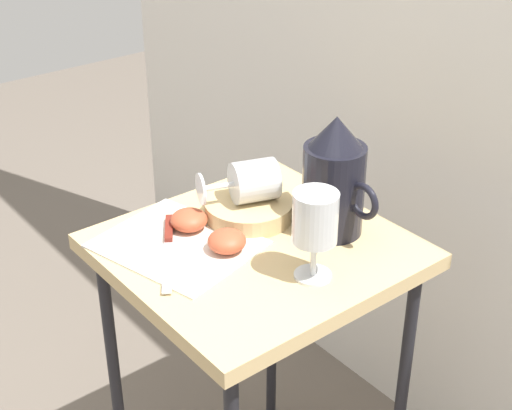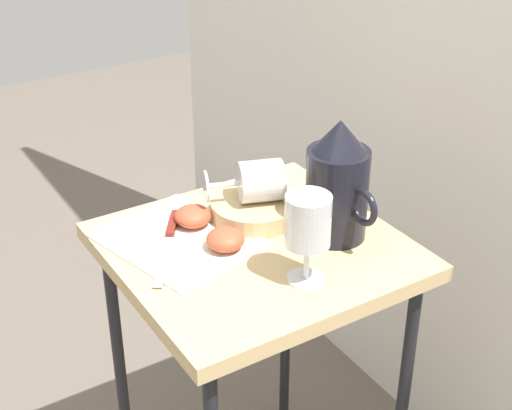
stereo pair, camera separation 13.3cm
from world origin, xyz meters
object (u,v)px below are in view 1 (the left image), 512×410
apple_half_right (227,241)px  knife (169,241)px  basket_tray (249,209)px  pitcher (334,186)px  wine_glass_upright (315,222)px  apple_half_left (189,220)px  table (256,279)px  wine_glass_tipped_near (252,181)px

apple_half_right → knife: bearing=-140.8°
basket_tray → pitcher: pitcher is taller
wine_glass_upright → apple_half_left: bearing=-163.0°
table → wine_glass_tipped_near: 0.18m
table → apple_half_left: size_ratio=10.26×
pitcher → table: bearing=-109.5°
pitcher → apple_half_left: 0.27m
pitcher → apple_half_left: size_ratio=3.32×
wine_glass_upright → apple_half_right: wine_glass_upright is taller
wine_glass_upright → knife: wine_glass_upright is taller
apple_half_left → knife: size_ratio=0.33×
pitcher → basket_tray: bearing=-146.3°
apple_half_right → knife: apple_half_right is taller
apple_half_left → knife: 0.06m
basket_tray → apple_half_left: 0.12m
table → basket_tray: (-0.08, 0.05, 0.09)m
wine_glass_tipped_near → apple_half_right: (0.07, -0.11, -0.05)m
basket_tray → apple_half_left: size_ratio=2.47×
pitcher → wine_glass_tipped_near: 0.16m
wine_glass_tipped_near → apple_half_right: wine_glass_tipped_near is taller
wine_glass_tipped_near → apple_half_left: 0.14m
wine_glass_upright → wine_glass_tipped_near: (-0.22, 0.05, -0.03)m
apple_half_right → pitcher: bearing=72.9°
wine_glass_upright → apple_half_right: 0.18m
table → basket_tray: bearing=149.5°
basket_tray → wine_glass_tipped_near: wine_glass_tipped_near is taller
table → basket_tray: 0.14m
wine_glass_tipped_near → knife: wine_glass_tipped_near is taller
wine_glass_tipped_near → apple_half_right: size_ratio=2.37×
wine_glass_tipped_near → apple_half_right: bearing=-57.5°
wine_glass_upright → knife: 0.29m
pitcher → wine_glass_upright: bearing=-54.9°
basket_tray → wine_glass_tipped_near: size_ratio=1.04×
apple_half_left → apple_half_right: bearing=5.7°
table → apple_half_right: apple_half_right is taller
pitcher → apple_half_right: 0.22m
pitcher → knife: pitcher is taller
apple_half_left → apple_half_right: 0.10m
basket_tray → apple_half_right: (0.07, -0.11, 0.01)m
basket_tray → knife: bearing=-93.3°
basket_tray → apple_half_right: 0.13m
apple_half_right → knife: (-0.08, -0.07, -0.01)m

